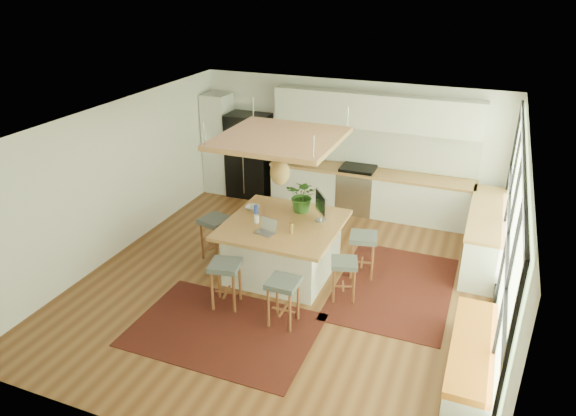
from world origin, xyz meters
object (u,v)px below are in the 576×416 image
at_px(fridge, 250,155).
at_px(stool_left_side, 216,240).
at_px(stool_right_front, 344,279).
at_px(microwave, 299,154).
at_px(laptop, 265,226).
at_px(monitor, 321,207).
at_px(stool_near_right, 283,303).
at_px(stool_right_back, 362,256).
at_px(stool_near_left, 226,285).
at_px(island, 283,248).
at_px(island_plant, 303,199).

bearing_deg(fridge, stool_left_side, -78.28).
height_order(stool_right_front, microwave, microwave).
bearing_deg(laptop, fridge, 133.79).
xyz_separation_m(monitor, microwave, (-1.37, 2.63, -0.08)).
relative_size(stool_near_right, monitor, 1.35).
xyz_separation_m(fridge, microwave, (1.18, -0.01, 0.18)).
height_order(stool_right_back, laptop, laptop).
bearing_deg(fridge, monitor, -47.96).
height_order(stool_near_right, stool_right_front, stool_near_right).
bearing_deg(stool_near_left, laptop, 68.59).
xyz_separation_m(laptop, microwave, (-0.69, 3.38, 0.06)).
bearing_deg(fridge, stool_near_left, -71.39).
bearing_deg(microwave, laptop, -90.69).
relative_size(island, stool_right_back, 2.47).
xyz_separation_m(stool_left_side, laptop, (1.16, -0.47, 0.70)).
distance_m(island, stool_right_back, 1.33).
bearing_deg(laptop, stool_left_side, 173.07).
xyz_separation_m(stool_right_back, microwave, (-2.08, 2.52, 0.75)).
relative_size(laptop, monitor, 0.60).
bearing_deg(stool_left_side, fridge, 103.60).
bearing_deg(stool_near_right, stool_left_side, 143.59).
relative_size(monitor, microwave, 1.01).
bearing_deg(monitor, laptop, -77.10).
bearing_deg(laptop, island, 88.68).
height_order(laptop, monitor, monitor).
bearing_deg(microwave, island, -86.59).
height_order(stool_right_front, monitor, monitor).
bearing_deg(monitor, fridge, -171.14).
bearing_deg(stool_right_front, fridge, 133.56).
bearing_deg(island_plant, fridge, 131.75).
relative_size(stool_near_left, stool_left_side, 0.95).
bearing_deg(island, stool_right_back, 18.08).
height_order(microwave, island_plant, island_plant).
bearing_deg(microwave, stool_left_side, -111.36).
bearing_deg(microwave, stool_near_right, -84.50).
distance_m(fridge, stool_right_front, 4.63).
distance_m(stool_near_right, stool_left_side, 2.28).
height_order(fridge, stool_near_right, fridge).
bearing_deg(stool_left_side, microwave, 80.85).
bearing_deg(monitor, stool_near_right, -35.18).
bearing_deg(stool_near_right, island, 112.15).
height_order(fridge, microwave, fridge).
bearing_deg(fridge, microwave, -2.47).
height_order(stool_right_front, island_plant, island_plant).
bearing_deg(stool_near_right, stool_near_left, 173.96).
xyz_separation_m(fridge, island, (2.00, -2.94, -0.46)).
bearing_deg(microwave, fridge, 167.20).
bearing_deg(stool_near_left, stool_left_side, 124.33).
xyz_separation_m(stool_right_back, stool_left_side, (-2.55, -0.39, 0.00)).
bearing_deg(monitor, stool_near_left, -67.75).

